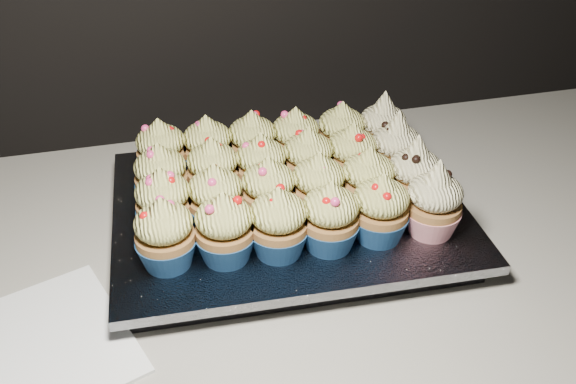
% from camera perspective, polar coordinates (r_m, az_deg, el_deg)
% --- Properties ---
extents(worktop, '(2.44, 0.64, 0.04)m').
position_cam_1_polar(worktop, '(0.77, -1.71, -6.22)').
color(worktop, beige).
rests_on(worktop, cabinet).
extents(napkin, '(0.23, 0.23, 0.00)m').
position_cam_1_polar(napkin, '(0.68, -21.94, -12.96)').
color(napkin, white).
rests_on(napkin, worktop).
extents(baking_tray, '(0.39, 0.31, 0.02)m').
position_cam_1_polar(baking_tray, '(0.78, -0.00, -2.38)').
color(baking_tray, black).
rests_on(baking_tray, worktop).
extents(foil_lining, '(0.43, 0.34, 0.01)m').
position_cam_1_polar(foil_lining, '(0.77, -0.00, -1.36)').
color(foil_lining, silver).
rests_on(foil_lining, baking_tray).
extents(cupcake_0, '(0.06, 0.06, 0.08)m').
position_cam_1_polar(cupcake_0, '(0.67, -10.89, -3.76)').
color(cupcake_0, navy).
rests_on(cupcake_0, foil_lining).
extents(cupcake_1, '(0.06, 0.06, 0.08)m').
position_cam_1_polar(cupcake_1, '(0.67, -5.65, -3.31)').
color(cupcake_1, navy).
rests_on(cupcake_1, foil_lining).
extents(cupcake_2, '(0.06, 0.06, 0.08)m').
position_cam_1_polar(cupcake_2, '(0.67, -0.86, -2.86)').
color(cupcake_2, navy).
rests_on(cupcake_2, foil_lining).
extents(cupcake_3, '(0.06, 0.06, 0.08)m').
position_cam_1_polar(cupcake_3, '(0.68, 3.76, -2.33)').
color(cupcake_3, navy).
rests_on(cupcake_3, foil_lining).
extents(cupcake_4, '(0.06, 0.06, 0.08)m').
position_cam_1_polar(cupcake_4, '(0.70, 8.21, -1.55)').
color(cupcake_4, navy).
rests_on(cupcake_4, foil_lining).
extents(cupcake_5, '(0.06, 0.06, 0.10)m').
position_cam_1_polar(cupcake_5, '(0.72, 12.85, -0.89)').
color(cupcake_5, red).
rests_on(cupcake_5, foil_lining).
extents(cupcake_6, '(0.06, 0.06, 0.08)m').
position_cam_1_polar(cupcake_6, '(0.72, -10.98, -0.99)').
color(cupcake_6, navy).
rests_on(cupcake_6, foil_lining).
extents(cupcake_7, '(0.06, 0.06, 0.08)m').
position_cam_1_polar(cupcake_7, '(0.71, -6.43, -0.63)').
color(cupcake_7, navy).
rests_on(cupcake_7, foil_lining).
extents(cupcake_8, '(0.06, 0.06, 0.08)m').
position_cam_1_polar(cupcake_8, '(0.72, -1.72, 0.01)').
color(cupcake_8, navy).
rests_on(cupcake_8, foil_lining).
extents(cupcake_9, '(0.06, 0.06, 0.08)m').
position_cam_1_polar(cupcake_9, '(0.73, 2.72, 0.44)').
color(cupcake_9, navy).
rests_on(cupcake_9, foil_lining).
extents(cupcake_10, '(0.06, 0.06, 0.08)m').
position_cam_1_polar(cupcake_10, '(0.74, 7.10, 0.90)').
color(cupcake_10, navy).
rests_on(cupcake_10, foil_lining).
extents(cupcake_11, '(0.06, 0.06, 0.10)m').
position_cam_1_polar(cupcake_11, '(0.76, 11.13, 1.40)').
color(cupcake_11, red).
rests_on(cupcake_11, foil_lining).
extents(cupcake_12, '(0.06, 0.06, 0.08)m').
position_cam_1_polar(cupcake_12, '(0.76, -11.20, 1.27)').
color(cupcake_12, navy).
rests_on(cupcake_12, foil_lining).
extents(cupcake_13, '(0.06, 0.06, 0.08)m').
position_cam_1_polar(cupcake_13, '(0.76, -6.67, 1.83)').
color(cupcake_13, navy).
rests_on(cupcake_13, foil_lining).
extents(cupcake_14, '(0.06, 0.06, 0.08)m').
position_cam_1_polar(cupcake_14, '(0.77, -2.37, 2.24)').
color(cupcake_14, navy).
rests_on(cupcake_14, foil_lining).
extents(cupcake_15, '(0.06, 0.06, 0.08)m').
position_cam_1_polar(cupcake_15, '(0.78, 1.80, 2.82)').
color(cupcake_15, navy).
rests_on(cupcake_15, foil_lining).
extents(cupcake_16, '(0.06, 0.06, 0.08)m').
position_cam_1_polar(cupcake_16, '(0.79, 5.69, 3.19)').
color(cupcake_16, navy).
rests_on(cupcake_16, foil_lining).
extents(cupcake_17, '(0.06, 0.06, 0.10)m').
position_cam_1_polar(cupcake_17, '(0.81, 9.53, 3.71)').
color(cupcake_17, red).
rests_on(cupcake_17, foil_lining).
extents(cupcake_18, '(0.06, 0.06, 0.08)m').
position_cam_1_polar(cupcake_18, '(0.81, -11.18, 3.53)').
color(cupcake_18, navy).
rests_on(cupcake_18, foil_lining).
extents(cupcake_19, '(0.06, 0.06, 0.08)m').
position_cam_1_polar(cupcake_19, '(0.81, -7.13, 3.89)').
color(cupcake_19, navy).
rests_on(cupcake_19, foil_lining).
extents(cupcake_20, '(0.06, 0.06, 0.08)m').
position_cam_1_polar(cupcake_20, '(0.82, -3.17, 4.36)').
color(cupcake_20, navy).
rests_on(cupcake_20, foil_lining).
extents(cupcake_21, '(0.06, 0.06, 0.08)m').
position_cam_1_polar(cupcake_21, '(0.82, 0.66, 4.67)').
color(cupcake_21, navy).
rests_on(cupcake_21, foil_lining).
extents(cupcake_22, '(0.06, 0.06, 0.08)m').
position_cam_1_polar(cupcake_22, '(0.84, 4.76, 5.17)').
color(cupcake_22, navy).
rests_on(cupcake_22, foil_lining).
extents(cupcake_23, '(0.06, 0.06, 0.10)m').
position_cam_1_polar(cupcake_23, '(0.85, 8.38, 5.57)').
color(cupcake_23, red).
rests_on(cupcake_23, foil_lining).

